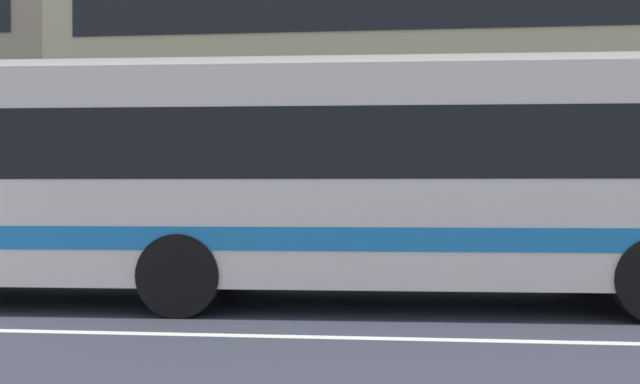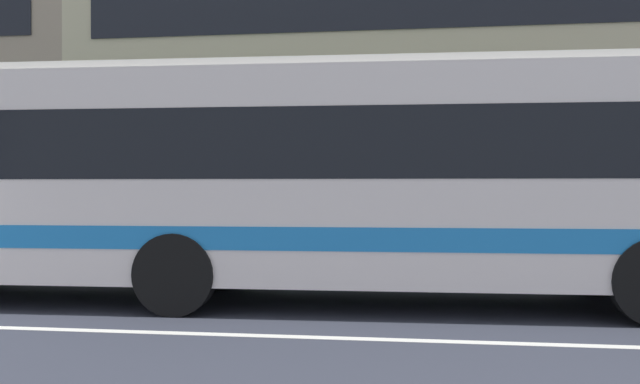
{
  "view_description": "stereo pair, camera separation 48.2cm",
  "coord_description": "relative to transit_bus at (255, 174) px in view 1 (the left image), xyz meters",
  "views": [
    {
      "loc": [
        6.96,
        -7.38,
        1.56
      ],
      "look_at": [
        5.97,
        2.62,
        1.48
      ],
      "focal_mm": 40.45,
      "sensor_mm": 36.0,
      "label": 1
    },
    {
      "loc": [
        7.44,
        -7.32,
        1.56
      ],
      "look_at": [
        5.97,
        2.62,
        1.48
      ],
      "focal_mm": 40.45,
      "sensor_mm": 36.0,
      "label": 2
    }
  ],
  "objects": [
    {
      "name": "transit_bus",
      "position": [
        0.0,
        0.0,
        0.0
      ],
      "size": [
        11.71,
        2.88,
        3.12
      ],
      "color": "silver",
      "rests_on": "ground_plane"
    },
    {
      "name": "hedge_row_far",
      "position": [
        -4.08,
        3.46,
        -1.32
      ],
      "size": [
        22.71,
        1.1,
        0.8
      ],
      "primitive_type": "cube",
      "color": "#2F632B",
      "rests_on": "ground_plane"
    },
    {
      "name": "apartment_block_right",
      "position": [
        3.13,
        12.76,
        3.66
      ],
      "size": [
        19.4,
        11.31,
        10.77
      ],
      "color": "beige",
      "rests_on": "ground_plane"
    }
  ]
}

